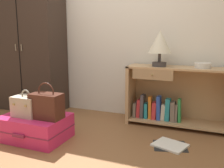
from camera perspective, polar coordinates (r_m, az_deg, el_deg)
ground_plane at (r=2.41m, az=-11.24°, el=-16.23°), size 9.00×9.00×0.00m
back_wall at (r=3.49m, az=1.87°, el=14.41°), size 6.40×0.10×2.60m
wardrobe at (r=3.88m, az=-18.03°, el=8.01°), size 0.98×0.47×1.85m
bookshelf at (r=3.15m, az=13.52°, el=-2.99°), size 1.19×0.37×0.72m
table_lamp at (r=3.06m, az=10.79°, el=9.04°), size 0.27×0.27×0.43m
bowl at (r=3.04m, az=19.83°, el=3.96°), size 0.18×0.18×0.06m
suitcase_large at (r=2.84m, az=-16.93°, el=-9.31°), size 0.68×0.51×0.26m
train_case at (r=2.78m, az=-18.79°, el=-4.72°), size 0.27×0.20×0.28m
handbag at (r=2.64m, az=-14.57°, el=-4.75°), size 0.32×0.18×0.37m
open_book_on_floor at (r=2.66m, az=12.98°, el=-13.34°), size 0.39×0.35×0.02m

